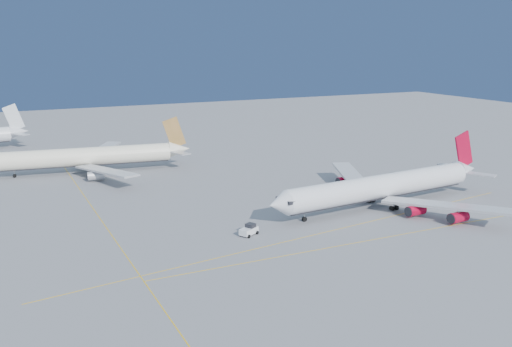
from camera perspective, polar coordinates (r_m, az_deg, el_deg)
The scene contains 5 objects.
ground at distance 127.23m, azimuth 4.91°, elevation -5.21°, with size 500.00×500.00×0.00m, color slate.
taxiway_lines at distance 126.24m, azimuth -2.35°, elevation -5.31°, with size 118.86×140.00×0.02m.
airliner_virgin at distance 143.75m, azimuth 12.74°, elevation -1.26°, with size 67.01×59.92×16.52m.
airliner_etihad at distance 183.26m, azimuth -16.16°, elevation 1.64°, with size 62.44×57.28×16.30m.
pushback_tug at distance 120.55m, azimuth -0.69°, elevation -5.66°, with size 4.73×4.05×2.38m.
Camera 1 is at (-61.85, -103.67, 40.18)m, focal length 40.00 mm.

